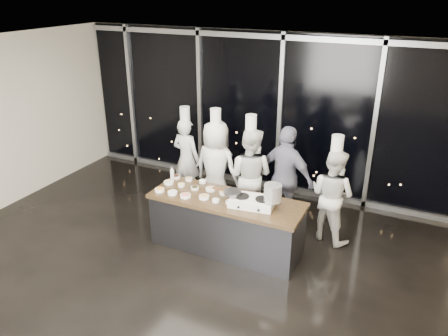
% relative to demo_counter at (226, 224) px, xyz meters
% --- Properties ---
extents(ground, '(9.00, 9.00, 0.00)m').
position_rel_demo_counter_xyz_m(ground, '(0.00, -0.90, -0.45)').
color(ground, black).
rests_on(ground, ground).
extents(room_shell, '(9.02, 7.02, 3.21)m').
position_rel_demo_counter_xyz_m(room_shell, '(0.18, -0.90, 1.79)').
color(room_shell, beige).
rests_on(room_shell, ground).
extents(window_wall, '(8.90, 0.11, 3.20)m').
position_rel_demo_counter_xyz_m(window_wall, '(0.00, 2.53, 1.14)').
color(window_wall, black).
rests_on(window_wall, ground).
extents(demo_counter, '(2.46, 0.86, 0.90)m').
position_rel_demo_counter_xyz_m(demo_counter, '(0.00, 0.00, 0.00)').
color(demo_counter, '#343439').
rests_on(demo_counter, ground).
extents(stove, '(0.71, 0.49, 0.14)m').
position_rel_demo_counter_xyz_m(stove, '(0.44, -0.03, 0.51)').
color(stove, white).
rests_on(stove, demo_counter).
extents(frying_pan, '(0.49, 0.31, 0.05)m').
position_rel_demo_counter_xyz_m(frying_pan, '(0.12, -0.05, 0.61)').
color(frying_pan, slate).
rests_on(frying_pan, stove).
extents(stock_pot, '(0.29, 0.29, 0.26)m').
position_rel_demo_counter_xyz_m(stock_pot, '(0.76, -0.01, 0.72)').
color(stock_pot, silver).
rests_on(stock_pot, stove).
extents(prep_bowls, '(1.38, 0.73, 0.05)m').
position_rel_demo_counter_xyz_m(prep_bowls, '(-0.64, 0.02, 0.47)').
color(prep_bowls, white).
rests_on(prep_bowls, demo_counter).
extents(squeeze_bottle, '(0.07, 0.07, 0.24)m').
position_rel_demo_counter_xyz_m(squeeze_bottle, '(-1.14, 0.25, 0.56)').
color(squeeze_bottle, silver).
rests_on(squeeze_bottle, demo_counter).
extents(chef_far_left, '(0.64, 0.46, 1.88)m').
position_rel_demo_counter_xyz_m(chef_far_left, '(-1.51, 1.37, 0.39)').
color(chef_far_left, silver).
rests_on(chef_far_left, ground).
extents(chef_left, '(0.92, 0.65, 2.01)m').
position_rel_demo_counter_xyz_m(chef_left, '(-0.70, 1.05, 0.45)').
color(chef_left, silver).
rests_on(chef_left, ground).
extents(chef_center, '(0.86, 0.67, 1.99)m').
position_rel_demo_counter_xyz_m(chef_center, '(-0.02, 1.02, 0.44)').
color(chef_center, silver).
rests_on(chef_center, ground).
extents(guest, '(1.16, 0.77, 1.84)m').
position_rel_demo_counter_xyz_m(guest, '(0.61, 1.15, 0.47)').
color(guest, '#16173D').
rests_on(guest, ground).
extents(chef_right, '(0.95, 0.85, 1.84)m').
position_rel_demo_counter_xyz_m(chef_right, '(1.44, 1.03, 0.36)').
color(chef_right, silver).
rests_on(chef_right, ground).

